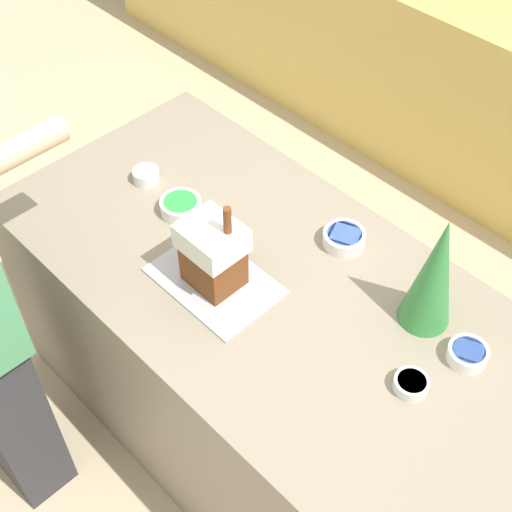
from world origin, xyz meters
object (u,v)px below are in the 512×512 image
object	(u,v)px
decorative_tree	(435,273)
candy_bowl_near_tray_right	(146,175)
gingerbread_house	(213,253)
candy_bowl_center_rear	(411,384)
candy_bowl_beside_tree	(468,354)
baking_tray	(215,281)
candy_bowl_near_tray_left	(182,205)
candy_bowl_behind_tray	(344,238)

from	to	relation	value
decorative_tree	candy_bowl_near_tray_right	size ratio (longest dim) A/B	4.32
gingerbread_house	candy_bowl_center_rear	world-z (taller)	gingerbread_house
candy_bowl_center_rear	candy_bowl_beside_tree	world-z (taller)	candy_bowl_beside_tree
baking_tray	gingerbread_house	xyz separation A→B (m)	(0.00, 0.00, 0.12)
baking_tray	candy_bowl_center_rear	distance (m)	0.66
candy_bowl_near_tray_left	candy_bowl_beside_tree	xyz separation A→B (m)	(1.00, 0.18, -0.00)
candy_bowl_behind_tray	candy_bowl_beside_tree	world-z (taller)	candy_bowl_behind_tray
decorative_tree	candy_bowl_behind_tray	world-z (taller)	decorative_tree
baking_tray	candy_bowl_behind_tray	world-z (taller)	candy_bowl_behind_tray
candy_bowl_center_rear	candy_bowl_beside_tree	bearing A→B (deg)	74.71
candy_bowl_behind_tray	candy_bowl_near_tray_left	bearing A→B (deg)	-150.15
candy_bowl_center_rear	candy_bowl_behind_tray	bearing A→B (deg)	150.04
decorative_tree	candy_bowl_near_tray_right	xyz separation A→B (m)	(-1.03, -0.20, -0.17)
candy_bowl_near_tray_right	candy_bowl_beside_tree	world-z (taller)	candy_bowl_near_tray_right
candy_bowl_center_rear	candy_bowl_beside_tree	xyz separation A→B (m)	(0.05, 0.19, 0.00)
candy_bowl_near_tray_left	candy_bowl_beside_tree	world-z (taller)	candy_bowl_near_tray_left
baking_tray	candy_bowl_behind_tray	bearing A→B (deg)	67.32
gingerbread_house	candy_bowl_center_rear	bearing A→B (deg)	11.12
candy_bowl_behind_tray	candy_bowl_near_tray_right	bearing A→B (deg)	-158.78
decorative_tree	candy_bowl_center_rear	xyz separation A→B (m)	(0.12, -0.22, -0.18)
candy_bowl_beside_tree	gingerbread_house	bearing A→B (deg)	-155.83
candy_bowl_near_tray_right	baking_tray	bearing A→B (deg)	-15.36
candy_bowl_near_tray_right	candy_bowl_near_tray_left	distance (m)	0.20
decorative_tree	candy_bowl_center_rear	bearing A→B (deg)	-60.81
baking_tray	candy_bowl_near_tray_left	xyz separation A→B (m)	(-0.31, 0.13, 0.02)
baking_tray	candy_bowl_behind_tray	size ratio (longest dim) A/B	2.84
candy_bowl_near_tray_right	candy_bowl_behind_tray	size ratio (longest dim) A/B	0.67
gingerbread_house	candy_bowl_behind_tray	world-z (taller)	gingerbread_house
candy_bowl_near_tray_right	candy_bowl_behind_tray	world-z (taller)	candy_bowl_behind_tray
candy_bowl_near_tray_left	decorative_tree	bearing A→B (deg)	14.46
candy_bowl_center_rear	candy_bowl_behind_tray	world-z (taller)	candy_bowl_behind_tray
candy_bowl_beside_tree	candy_bowl_near_tray_right	bearing A→B (deg)	-171.83
gingerbread_house	candy_bowl_near_tray_right	world-z (taller)	gingerbread_house
gingerbread_house	candy_bowl_beside_tree	world-z (taller)	gingerbread_house
candy_bowl_behind_tray	candy_bowl_beside_tree	size ratio (longest dim) A/B	1.20
baking_tray	candy_bowl_beside_tree	world-z (taller)	candy_bowl_beside_tree
decorative_tree	candy_bowl_center_rear	size ratio (longest dim) A/B	4.12
gingerbread_house	decorative_tree	world-z (taller)	decorative_tree
gingerbread_house	candy_bowl_near_tray_left	xyz separation A→B (m)	(-0.31, 0.13, -0.10)
candy_bowl_near_tray_right	candy_bowl_near_tray_left	xyz separation A→B (m)	(0.20, -0.01, 0.00)
gingerbread_house	candy_bowl_near_tray_right	size ratio (longest dim) A/B	3.44
gingerbread_house	candy_bowl_beside_tree	xyz separation A→B (m)	(0.70, 0.31, -0.10)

